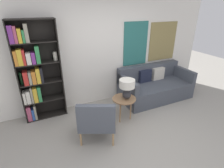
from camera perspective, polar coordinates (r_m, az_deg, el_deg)
ground_plane at (r=3.45m, az=9.28°, el=-20.17°), size 14.00×14.00×0.00m
wall_back at (r=4.41m, az=-3.81°, el=10.60°), size 6.40×0.08×2.70m
bookshelf at (r=4.03m, az=-24.24°, el=3.54°), size 0.89×0.30×2.18m
armchair at (r=3.29m, az=-4.93°, el=-11.56°), size 0.87×0.83×0.86m
couch at (r=5.03m, az=13.60°, el=-0.72°), size 1.94×0.94×0.88m
side_table at (r=3.87m, az=3.96°, el=-5.42°), size 0.52×0.52×0.54m
table_lamp at (r=3.70m, az=4.90°, el=-0.89°), size 0.34×0.34×0.45m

